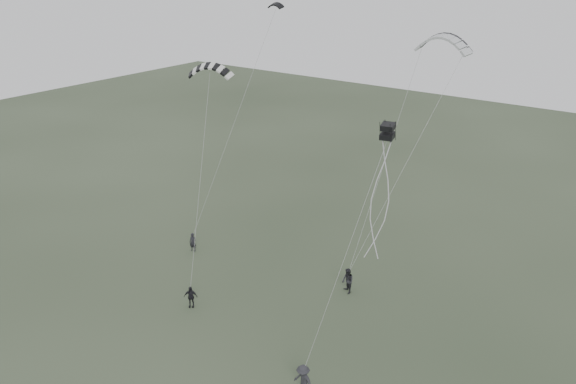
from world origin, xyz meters
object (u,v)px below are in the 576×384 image
Objects in this scene: kite_pale_large at (444,36)px; kite_striped at (210,66)px; flyer_right at (348,281)px; flyer_center at (191,297)px; kite_box at (388,131)px; kite_dark_small at (276,4)px; flyer_left at (193,242)px; flyer_far at (303,381)px.

kite_pale_large reaches higher than kite_striped.
flyer_right is 10.63m from flyer_center.
flyer_center is 2.16× the size of kite_box.
kite_pale_large is at bearing 112.57° from flyer_right.
kite_striped reaches higher than flyer_right.
kite_striped is 16.05m from kite_box.
kite_dark_small is (-2.78, 13.20, 17.42)m from flyer_center.
flyer_left is at bearing -95.74° from kite_dark_small.
flyer_center is 0.38× the size of kite_pale_large.
kite_dark_small is 0.48× the size of kite_striped.
flyer_right is 0.60× the size of kite_striped.
flyer_far is 20.98m from kite_striped.
kite_pale_large is (1.75, 8.51, 15.54)m from flyer_right.
flyer_right is (12.84, 1.95, 0.15)m from flyer_left.
flyer_far is at bearing -45.88° from flyer_center.
kite_pale_large reaches higher than kite_box.
flyer_center is 24.28m from kite_pale_large.
kite_striped is at bearing -78.02° from kite_dark_small.
flyer_left is at bearing 156.95° from kite_box.
flyer_right is 1.26× the size of kite_dark_small.
flyer_left is 22.51m from kite_box.
kite_dark_small reaches higher than kite_striped.
flyer_far reaches higher than flyer_right.
flyer_far is (10.62, -2.41, 0.20)m from flyer_center.
flyer_right is 10.42m from flyer_far.
flyer_left is 0.50× the size of kite_striped.
flyer_center is 0.79× the size of flyer_far.
flyer_far is 26.83m from kite_dark_small.
kite_dark_small is (-10.28, 5.67, 17.27)m from flyer_right.
flyer_far is at bearing -78.03° from kite_pale_large.
flyer_center is at bearing -65.29° from kite_dark_small.
kite_pale_large is 15.89m from kite_striped.
flyer_far is 13.63m from kite_box.
flyer_far reaches higher than flyer_left.
kite_striped is at bearing 82.78° from flyer_center.
flyer_center is 0.50× the size of kite_striped.
flyer_far is at bearing -38.38° from flyer_right.
kite_pale_large is at bearing 92.34° from kite_box.
kite_pale_large is (12.04, 2.85, -1.73)m from kite_dark_small.
flyer_right is at bearing -14.31° from kite_striped.
flyer_right is at bearing -10.49° from flyer_left.
kite_dark_small is (-13.40, 15.61, 17.22)m from flyer_far.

